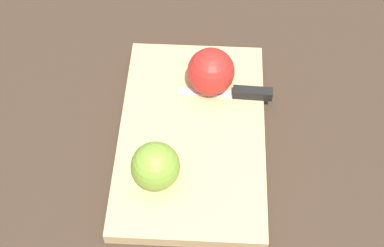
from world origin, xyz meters
The scene contains 5 objects.
ground_plane centered at (0.00, 0.00, 0.00)m, with size 4.00×4.00×0.00m, color #38281E.
cutting_board centered at (0.00, 0.00, 0.01)m, with size 0.40×0.27×0.02m.
apple_half_left centered at (-0.09, 0.06, 0.06)m, with size 0.07×0.07×0.07m.
apple_half_right centered at (0.09, -0.04, 0.06)m, with size 0.08×0.08×0.08m.
knife centered at (0.07, -0.09, 0.03)m, with size 0.04×0.16×0.02m.
Camera 1 is at (-0.50, 0.02, 0.74)m, focal length 50.00 mm.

